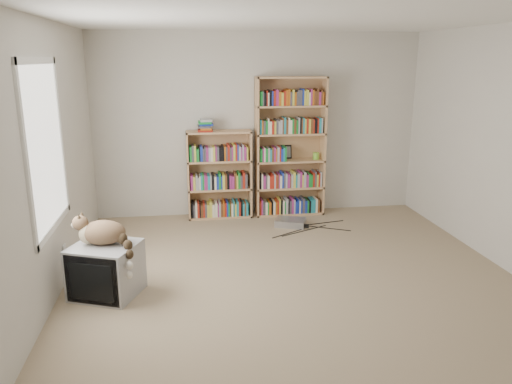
{
  "coord_description": "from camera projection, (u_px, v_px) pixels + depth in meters",
  "views": [
    {
      "loc": [
        -1.04,
        -4.34,
        2.15
      ],
      "look_at": [
        -0.26,
        1.0,
        0.7
      ],
      "focal_mm": 35.0,
      "sensor_mm": 36.0,
      "label": 1
    }
  ],
  "objects": [
    {
      "name": "floor",
      "position": [
        297.0,
        287.0,
        4.85
      ],
      "size": [
        4.5,
        5.0,
        0.01
      ],
      "primitive_type": "cube",
      "color": "gray",
      "rests_on": "ground"
    },
    {
      "name": "wall_back",
      "position": [
        259.0,
        125.0,
        6.91
      ],
      "size": [
        4.5,
        0.02,
        2.5
      ],
      "primitive_type": "cube",
      "color": "beige",
      "rests_on": "floor"
    },
    {
      "name": "wall_front",
      "position": [
        434.0,
        275.0,
        2.13
      ],
      "size": [
        4.5,
        0.02,
        2.5
      ],
      "primitive_type": "cube",
      "color": "beige",
      "rests_on": "floor"
    },
    {
      "name": "wall_left",
      "position": [
        40.0,
        168.0,
        4.21
      ],
      "size": [
        0.02,
        5.0,
        2.5
      ],
      "primitive_type": "cube",
      "color": "beige",
      "rests_on": "floor"
    },
    {
      "name": "ceiling",
      "position": [
        304.0,
        15.0,
        4.2
      ],
      "size": [
        4.5,
        5.0,
        0.02
      ],
      "primitive_type": "cube",
      "color": "white",
      "rests_on": "wall_back"
    },
    {
      "name": "window",
      "position": [
        46.0,
        147.0,
        4.36
      ],
      "size": [
        0.02,
        1.22,
        1.52
      ],
      "primitive_type": "cube",
      "color": "white",
      "rests_on": "wall_left"
    },
    {
      "name": "crt_tv",
      "position": [
        106.0,
        270.0,
        4.64
      ],
      "size": [
        0.72,
        0.69,
        0.49
      ],
      "rotation": [
        0.0,
        0.0,
        -0.39
      ],
      "color": "#9B9A9D",
      "rests_on": "floor"
    },
    {
      "name": "cat",
      "position": [
        107.0,
        237.0,
        4.55
      ],
      "size": [
        0.59,
        0.5,
        0.49
      ],
      "rotation": [
        0.0,
        0.0,
        -0.12
      ],
      "color": "#3A2418",
      "rests_on": "crt_tv"
    },
    {
      "name": "bookcase_tall",
      "position": [
        290.0,
        151.0,
        6.93
      ],
      "size": [
        0.96,
        0.3,
        1.91
      ],
      "color": "#AB7B55",
      "rests_on": "floor"
    },
    {
      "name": "bookcase_short",
      "position": [
        219.0,
        178.0,
        6.88
      ],
      "size": [
        0.88,
        0.3,
        1.2
      ],
      "color": "#AB7B55",
      "rests_on": "floor"
    },
    {
      "name": "book_stack",
      "position": [
        205.0,
        125.0,
        6.63
      ],
      "size": [
        0.19,
        0.25,
        0.16
      ],
      "primitive_type": "cube",
      "color": "#A72416",
      "rests_on": "bookcase_short"
    },
    {
      "name": "green_mug",
      "position": [
        316.0,
        156.0,
        6.98
      ],
      "size": [
        0.09,
        0.09,
        0.1
      ],
      "primitive_type": "cylinder",
      "color": "#7BC237",
      "rests_on": "bookcase_tall"
    },
    {
      "name": "framed_print",
      "position": [
        286.0,
        152.0,
        7.01
      ],
      "size": [
        0.14,
        0.05,
        0.19
      ],
      "primitive_type": "cube",
      "rotation": [
        -0.17,
        0.0,
        0.0
      ],
      "color": "black",
      "rests_on": "bookcase_tall"
    },
    {
      "name": "dvd_player",
      "position": [
        290.0,
        222.0,
        6.61
      ],
      "size": [
        0.46,
        0.4,
        0.09
      ],
      "primitive_type": "cube",
      "rotation": [
        0.0,
        0.0,
        -0.37
      ],
      "color": "#9E9EA2",
      "rests_on": "floor"
    },
    {
      "name": "wall_outlet",
      "position": [
        65.0,
        251.0,
        4.89
      ],
      "size": [
        0.01,
        0.08,
        0.13
      ],
      "primitive_type": "cube",
      "color": "silver",
      "rests_on": "wall_left"
    },
    {
      "name": "floor_cables",
      "position": [
        282.0,
        226.0,
        6.59
      ],
      "size": [
        1.2,
        0.7,
        0.01
      ],
      "primitive_type": null,
      "color": "black",
      "rests_on": "floor"
    }
  ]
}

